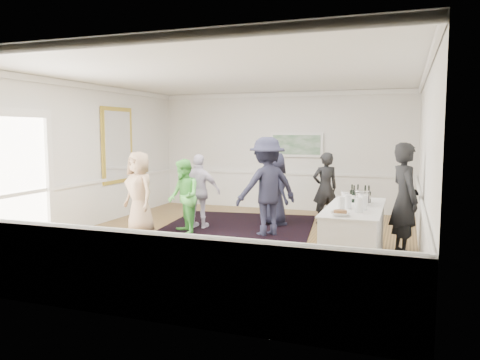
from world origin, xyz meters
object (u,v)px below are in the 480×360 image
(guest_lilac, at_px, (199,192))
(guest_dark_a, at_px, (267,187))
(guest_dark_b, at_px, (325,188))
(ice_bucket, at_px, (362,198))
(serving_table, at_px, (354,235))
(bartender, at_px, (405,199))
(guest_navy, at_px, (275,189))
(nut_bowl, at_px, (340,213))
(guest_tan, at_px, (139,193))
(guest_green, at_px, (184,197))

(guest_lilac, xyz_separation_m, guest_dark_a, (1.60, -0.17, 0.19))
(guest_dark_b, height_order, ice_bucket, guest_dark_b)
(serving_table, bearing_deg, ice_bucket, 58.68)
(bartender, xyz_separation_m, ice_bucket, (-0.66, -0.61, 0.07))
(bartender, distance_m, guest_navy, 3.31)
(serving_table, relative_size, bartender, 1.18)
(guest_lilac, bearing_deg, serving_table, 152.62)
(guest_lilac, xyz_separation_m, nut_bowl, (3.40, -2.58, 0.15))
(guest_tan, height_order, guest_navy, guest_tan)
(guest_dark_a, bearing_deg, guest_green, -25.86)
(guest_tan, bearing_deg, ice_bucket, 20.19)
(guest_green, distance_m, guest_lilac, 0.65)
(serving_table, relative_size, guest_navy, 1.39)
(serving_table, distance_m, guest_lilac, 3.90)
(ice_bucket, height_order, nut_bowl, ice_bucket)
(serving_table, height_order, bartender, bartender)
(guest_dark_b, bearing_deg, bartender, 95.25)
(guest_green, distance_m, guest_dark_a, 1.74)
(guest_dark_a, distance_m, nut_bowl, 3.01)
(guest_dark_a, distance_m, guest_dark_b, 1.88)
(serving_table, distance_m, nut_bowl, 1.06)
(bartender, xyz_separation_m, nut_bowl, (-0.87, -1.69, -0.01))
(bartender, distance_m, guest_dark_b, 2.92)
(guest_green, height_order, nut_bowl, guest_green)
(serving_table, xyz_separation_m, guest_navy, (-2.03, 2.55, 0.36))
(guest_navy, bearing_deg, serving_table, 178.07)
(serving_table, height_order, guest_green, guest_green)
(guest_dark_a, height_order, guest_navy, guest_dark_a)
(guest_navy, bearing_deg, ice_bucket, -178.83)
(guest_dark_b, distance_m, guest_navy, 1.18)
(ice_bucket, bearing_deg, guest_dark_b, 110.15)
(guest_dark_b, bearing_deg, ice_bucket, 78.70)
(guest_green, relative_size, ice_bucket, 6.05)
(guest_tan, height_order, guest_green, guest_tan)
(guest_dark_a, bearing_deg, guest_dark_b, -161.44)
(guest_lilac, relative_size, guest_navy, 0.99)
(guest_lilac, distance_m, nut_bowl, 4.27)
(guest_tan, xyz_separation_m, nut_bowl, (4.35, -1.65, 0.11))
(guest_navy, height_order, nut_bowl, guest_navy)
(bartender, bearing_deg, guest_lilac, 55.08)
(serving_table, height_order, guest_dark_b, guest_dark_b)
(bartender, bearing_deg, guest_green, 63.58)
(guest_dark_b, bearing_deg, guest_lilac, -1.56)
(ice_bucket, bearing_deg, guest_tan, 172.91)
(guest_lilac, xyz_separation_m, guest_dark_b, (2.53, 1.45, 0.01))
(guest_dark_a, bearing_deg, ice_bucket, 105.06)
(guest_lilac, height_order, guest_navy, guest_navy)
(guest_navy, bearing_deg, guest_dark_a, 145.35)
(nut_bowl, bearing_deg, guest_tan, 159.27)
(guest_dark_a, bearing_deg, guest_lilac, -47.79)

